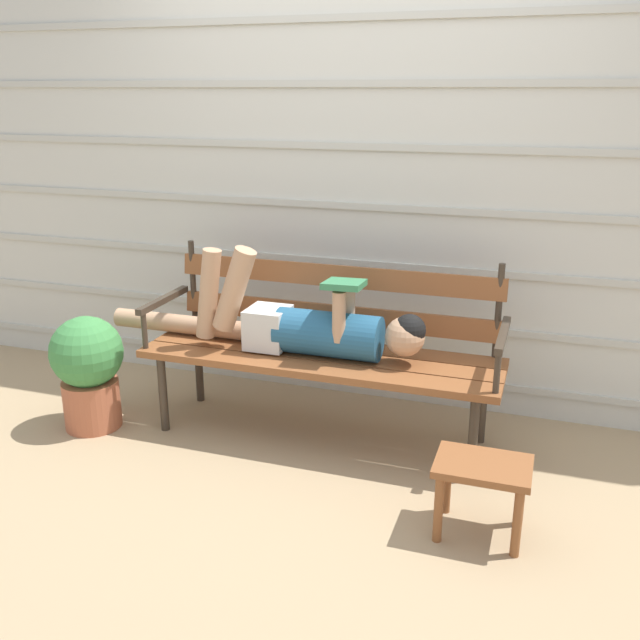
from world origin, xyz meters
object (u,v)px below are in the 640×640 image
at_px(reclining_person, 299,324).
at_px(park_bench, 325,341).
at_px(potted_plant, 88,368).
at_px(footstool, 482,478).

bearing_deg(reclining_person, park_bench, 34.25).
bearing_deg(reclining_person, potted_plant, -165.42).
relative_size(reclining_person, footstool, 4.62).
relative_size(footstool, potted_plant, 0.62).
bearing_deg(reclining_person, footstool, -31.15).
height_order(park_bench, reclining_person, reclining_person).
distance_m(reclining_person, potted_plant, 1.13).
bearing_deg(potted_plant, reclining_person, 14.58).
xyz_separation_m(reclining_person, footstool, (0.98, -0.59, -0.34)).
bearing_deg(park_bench, footstool, -37.35).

